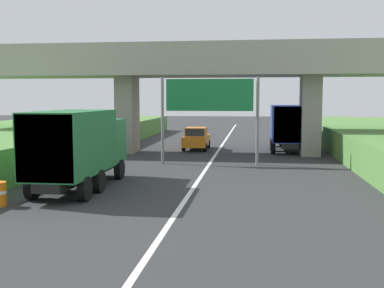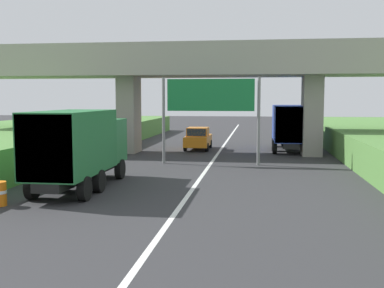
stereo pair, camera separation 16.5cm
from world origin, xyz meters
name	(u,v)px [view 2 (the right image)]	position (x,y,z in m)	size (l,w,h in m)	color
lane_centre_stripe	(209,165)	(0.00, 23.83, 0.00)	(0.20, 87.66, 0.01)	white
overpass_bridge	(218,72)	(0.00, 29.79, 5.80)	(40.00, 4.80, 7.70)	#9E998E
overhead_highway_sign	(211,100)	(0.00, 24.38, 3.83)	(5.88, 0.18, 5.20)	slate
truck_blue	(288,125)	(5.11, 32.60, 1.93)	(2.44, 7.30, 3.44)	black
truck_green	(79,145)	(-4.88, 15.90, 1.93)	(2.44, 7.30, 3.44)	black
car_orange	(198,139)	(-1.74, 32.35, 0.86)	(1.86, 4.10, 1.72)	orange
construction_barrel_3	(48,176)	(-6.59, 16.39, 0.46)	(0.57, 0.57, 0.90)	orange
construction_barrel_4	(78,164)	(-6.74, 20.39, 0.46)	(0.57, 0.57, 0.90)	orange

